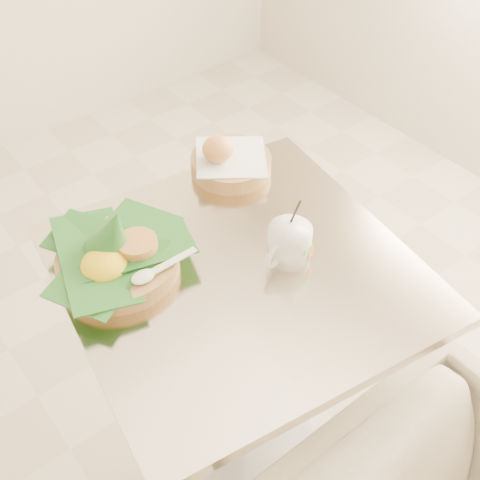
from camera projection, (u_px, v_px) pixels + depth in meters
floor at (177, 462)px, 1.74m from camera, size 3.60×3.60×0.00m
cafe_table at (239, 332)px, 1.41m from camera, size 0.80×0.80×0.75m
rice_basket at (117, 255)px, 1.23m from camera, size 0.31×0.31×0.16m
bread_basket at (229, 161)px, 1.48m from camera, size 0.24×0.24×0.10m
coffee_mug at (289, 243)px, 1.25m from camera, size 0.13×0.10×0.16m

